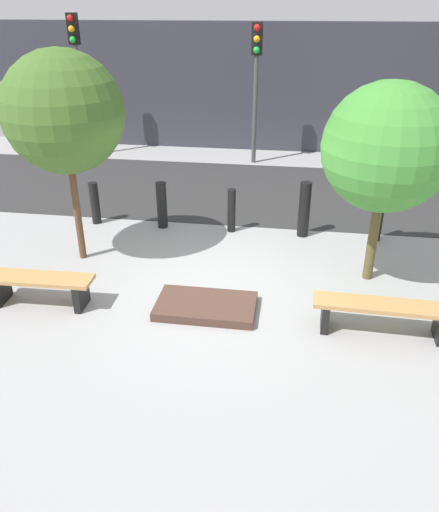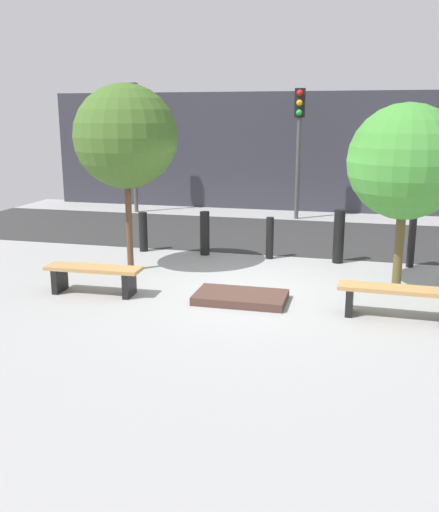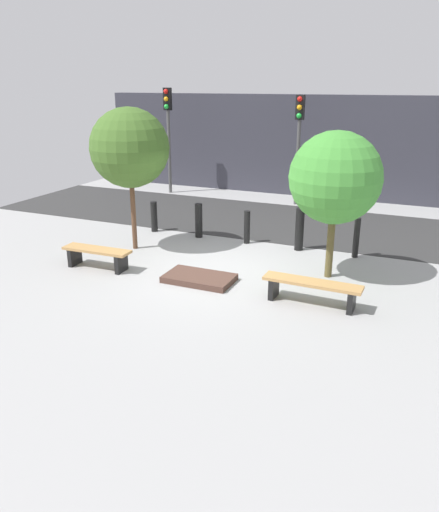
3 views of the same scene
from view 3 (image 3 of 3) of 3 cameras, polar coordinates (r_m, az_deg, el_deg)
The scene contains 15 objects.
ground_plane at distance 10.99m, azimuth -1.24°, elevation -2.01°, with size 18.00×18.00×0.00m, color #9A9A9A.
road_strip at distance 15.25m, azimuth 6.26°, elevation 4.01°, with size 18.00×4.27×0.01m, color #303030.
building_facade at distance 18.76m, azimuth 10.25°, elevation 12.24°, with size 16.20×0.50×3.58m, color #33333D.
bench_left at distance 11.53m, azimuth -13.81°, elevation 0.19°, with size 1.61×0.46×0.47m.
bench_right at distance 9.54m, azimuth 10.51°, elevation -3.56°, with size 1.87×0.44×0.47m.
planter_bed at distance 10.56m, azimuth -2.33°, elevation -2.55°, with size 1.45×0.84×0.13m, color #4D342A.
tree_behind_left_bench at distance 12.29m, azimuth -10.24°, elevation 12.04°, with size 1.90×1.90×3.46m.
tree_behind_right_bench at distance 10.51m, azimuth 13.10°, elevation 8.67°, with size 1.90×1.90×3.10m.
bollard_far_left at distance 14.12m, azimuth -7.49°, elevation 4.49°, with size 0.18×0.18×0.85m, color black.
bollard_left at distance 13.47m, azimuth -2.39°, elevation 4.08°, with size 0.20×0.20×0.93m, color black.
bollard_center at distance 12.96m, azimuth 3.16°, elevation 3.31°, with size 0.16×0.16×0.87m, color black.
bollard_right at distance 12.54m, azimuth 9.13°, elevation 3.04°, with size 0.22×0.22×1.07m, color black.
bollard_far_right at distance 12.31m, azimuth 15.37°, elevation 2.03°, with size 0.14×0.14×0.97m, color black.
traffic_light_west at distance 18.94m, azimuth -5.90°, elevation 15.02°, with size 0.28×0.27×3.80m.
traffic_light_mid_west at distance 17.12m, azimuth 9.07°, elevation 14.02°, with size 0.28×0.27×3.60m.
Camera 3 is at (4.28, -9.31, 3.99)m, focal length 35.00 mm.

